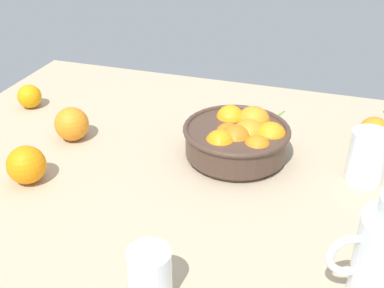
% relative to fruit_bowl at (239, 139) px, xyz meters
% --- Properties ---
extents(ground_plane, '(1.31, 1.03, 0.03)m').
position_rel_fruit_bowl_xyz_m(ground_plane, '(-0.11, -0.08, -0.06)').
color(ground_plane, tan).
extents(fruit_bowl, '(0.24, 0.24, 0.10)m').
position_rel_fruit_bowl_xyz_m(fruit_bowl, '(0.00, 0.00, 0.00)').
color(fruit_bowl, '#473328').
rests_on(fruit_bowl, ground_plane).
extents(juice_glass, '(0.08, 0.08, 0.12)m').
position_rel_fruit_bowl_xyz_m(juice_glass, '(0.28, -0.01, 0.00)').
color(juice_glass, white).
rests_on(juice_glass, ground_plane).
extents(second_glass, '(0.07, 0.07, 0.09)m').
position_rel_fruit_bowl_xyz_m(second_glass, '(-0.04, -0.45, -0.01)').
color(second_glass, white).
rests_on(second_glass, ground_plane).
extents(loose_orange_0, '(0.07, 0.07, 0.07)m').
position_rel_fruit_bowl_xyz_m(loose_orange_0, '(-0.62, 0.08, -0.02)').
color(loose_orange_0, orange).
rests_on(loose_orange_0, ground_plane).
extents(loose_orange_1, '(0.08, 0.08, 0.08)m').
position_rel_fruit_bowl_xyz_m(loose_orange_1, '(-0.41, -0.04, -0.01)').
color(loose_orange_1, orange).
rests_on(loose_orange_1, ground_plane).
extents(loose_orange_2, '(0.08, 0.08, 0.08)m').
position_rel_fruit_bowl_xyz_m(loose_orange_2, '(-0.41, -0.24, -0.01)').
color(loose_orange_2, orange).
rests_on(loose_orange_2, ground_plane).
extents(loose_orange_3, '(0.07, 0.07, 0.07)m').
position_rel_fruit_bowl_xyz_m(loose_orange_3, '(0.30, 0.15, -0.01)').
color(loose_orange_3, orange).
rests_on(loose_orange_3, ground_plane).
extents(herb_sprig_0, '(0.02, 0.05, 0.01)m').
position_rel_fruit_bowl_xyz_m(herb_sprig_0, '(0.06, 0.25, -0.05)').
color(herb_sprig_0, '#3D9131').
rests_on(herb_sprig_0, ground_plane).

